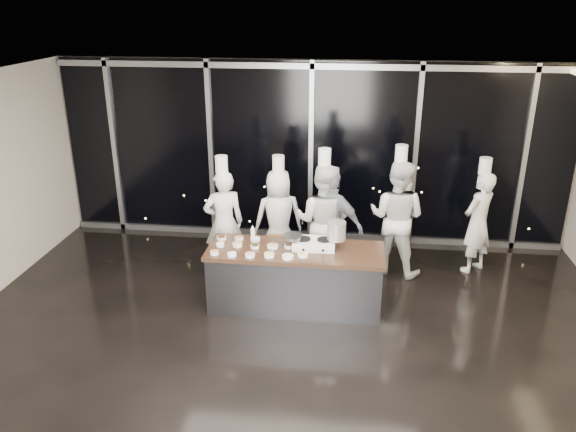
% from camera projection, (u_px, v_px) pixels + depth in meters
% --- Properties ---
extents(ground, '(9.00, 9.00, 0.00)m').
position_uv_depth(ground, '(288.00, 341.00, 7.29)').
color(ground, black).
rests_on(ground, ground).
extents(room_shell, '(9.02, 7.02, 3.21)m').
position_uv_depth(room_shell, '(303.00, 177.00, 6.45)').
color(room_shell, '#BCB1A0').
rests_on(room_shell, ground).
extents(window_wall, '(8.90, 0.11, 3.20)m').
position_uv_depth(window_wall, '(311.00, 153.00, 9.88)').
color(window_wall, black).
rests_on(window_wall, ground).
extents(demo_counter, '(2.46, 0.86, 0.90)m').
position_uv_depth(demo_counter, '(295.00, 278.00, 7.96)').
color(demo_counter, '#3D3D42').
rests_on(demo_counter, ground).
extents(stove, '(0.59, 0.39, 0.14)m').
position_uv_depth(stove, '(314.00, 244.00, 7.82)').
color(stove, white).
rests_on(stove, demo_counter).
extents(frying_pan, '(0.49, 0.29, 0.05)m').
position_uv_depth(frying_pan, '(292.00, 237.00, 7.80)').
color(frying_pan, slate).
rests_on(frying_pan, stove).
extents(stock_pot, '(0.26, 0.26, 0.26)m').
position_uv_depth(stock_pot, '(336.00, 231.00, 7.73)').
color(stock_pot, silver).
rests_on(stock_pot, stove).
extents(prep_bowls, '(1.36, 0.67, 0.05)m').
position_uv_depth(prep_bowls, '(256.00, 248.00, 7.78)').
color(prep_bowls, white).
rests_on(prep_bowls, demo_counter).
extents(squeeze_bottle, '(0.06, 0.06, 0.22)m').
position_uv_depth(squeeze_bottle, '(253.00, 233.00, 8.09)').
color(squeeze_bottle, silver).
rests_on(squeeze_bottle, demo_counter).
extents(chef_far_left, '(0.74, 0.62, 1.95)m').
position_uv_depth(chef_far_left, '(224.00, 222.00, 8.79)').
color(chef_far_left, silver).
rests_on(chef_far_left, ground).
extents(chef_left, '(0.92, 0.74, 1.86)m').
position_uv_depth(chef_left, '(279.00, 217.00, 9.12)').
color(chef_left, silver).
rests_on(chef_left, ground).
extents(chef_center, '(1.03, 0.88, 2.08)m').
position_uv_depth(chef_center, '(323.00, 220.00, 8.71)').
color(chef_center, silver).
rests_on(chef_center, ground).
extents(guest, '(1.11, 0.77, 1.75)m').
position_uv_depth(guest, '(331.00, 226.00, 8.67)').
color(guest, '#131E35').
rests_on(guest, ground).
extents(chef_right, '(1.11, 1.00, 2.10)m').
position_uv_depth(chef_right, '(397.00, 217.00, 8.82)').
color(chef_right, silver).
rests_on(chef_right, ground).
extents(chef_side, '(0.71, 0.71, 1.89)m').
position_uv_depth(chef_side, '(478.00, 221.00, 8.89)').
color(chef_side, silver).
rests_on(chef_side, ground).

